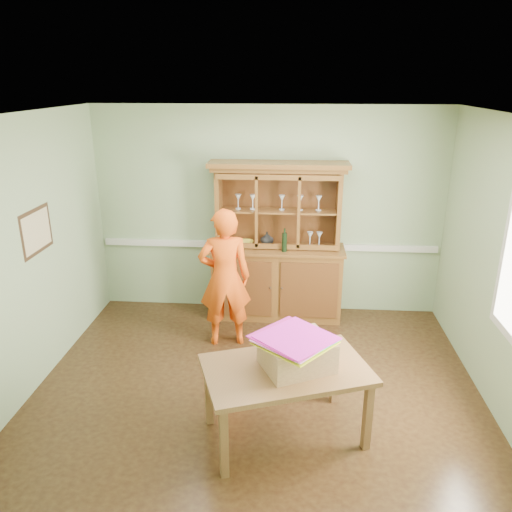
# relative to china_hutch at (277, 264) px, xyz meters

# --- Properties ---
(floor) EXTENTS (4.50, 4.50, 0.00)m
(floor) POSITION_rel_china_hutch_xyz_m (-0.13, -1.77, -0.72)
(floor) COLOR #4A3217
(floor) RESTS_ON ground
(ceiling) EXTENTS (4.50, 4.50, 0.00)m
(ceiling) POSITION_rel_china_hutch_xyz_m (-0.13, -1.77, 1.98)
(ceiling) COLOR white
(ceiling) RESTS_ON wall_back
(wall_back) EXTENTS (4.50, 0.00, 4.50)m
(wall_back) POSITION_rel_china_hutch_xyz_m (-0.13, 0.23, 0.63)
(wall_back) COLOR #8DA77D
(wall_back) RESTS_ON floor
(wall_left) EXTENTS (0.00, 4.00, 4.00)m
(wall_left) POSITION_rel_china_hutch_xyz_m (-2.38, -1.77, 0.63)
(wall_left) COLOR #8DA77D
(wall_left) RESTS_ON floor
(wall_right) EXTENTS (0.00, 4.00, 4.00)m
(wall_right) POSITION_rel_china_hutch_xyz_m (2.12, -1.77, 0.63)
(wall_right) COLOR #8DA77D
(wall_right) RESTS_ON floor
(wall_front) EXTENTS (4.50, 0.00, 4.50)m
(wall_front) POSITION_rel_china_hutch_xyz_m (-0.13, -3.77, 0.63)
(wall_front) COLOR #8DA77D
(wall_front) RESTS_ON floor
(chair_rail) EXTENTS (4.41, 0.05, 0.08)m
(chair_rail) POSITION_rel_china_hutch_xyz_m (-0.13, 0.20, 0.18)
(chair_rail) COLOR silver
(chair_rail) RESTS_ON wall_back
(framed_map) EXTENTS (0.03, 0.60, 0.46)m
(framed_map) POSITION_rel_china_hutch_xyz_m (-2.36, -1.47, 0.83)
(framed_map) COLOR #372416
(framed_map) RESTS_ON wall_left
(china_hutch) EXTENTS (1.73, 0.57, 2.03)m
(china_hutch) POSITION_rel_china_hutch_xyz_m (0.00, 0.00, 0.00)
(china_hutch) COLOR brown
(china_hutch) RESTS_ON floor
(dining_table) EXTENTS (1.57, 1.24, 0.69)m
(dining_table) POSITION_rel_china_hutch_xyz_m (0.17, -2.41, -0.11)
(dining_table) COLOR brown
(dining_table) RESTS_ON floor
(cardboard_box) EXTENTS (0.69, 0.64, 0.26)m
(cardboard_box) POSITION_rel_china_hutch_xyz_m (0.26, -2.39, 0.10)
(cardboard_box) COLOR tan
(cardboard_box) RESTS_ON dining_table
(kite_stack) EXTENTS (0.74, 0.74, 0.05)m
(kite_stack) POSITION_rel_china_hutch_xyz_m (0.22, -2.42, 0.26)
(kite_stack) COLOR yellow
(kite_stack) RESTS_ON cardboard_box
(person) EXTENTS (0.66, 0.50, 1.65)m
(person) POSITION_rel_china_hutch_xyz_m (-0.57, -0.80, 0.11)
(person) COLOR #EF520F
(person) RESTS_ON floor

